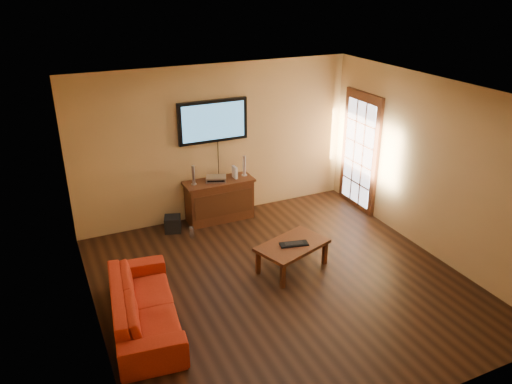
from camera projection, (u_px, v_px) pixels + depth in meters
ground_plane at (282, 283)px, 7.09m from camera, size 5.00×5.00×0.00m
room_walls at (264, 158)px, 6.93m from camera, size 5.00×5.00×5.00m
french_door at (360, 153)px, 9.03m from camera, size 0.07×1.02×2.22m
media_console at (219, 200)px, 8.79m from camera, size 1.22×0.47×0.74m
television at (213, 121)px, 8.40m from camera, size 1.23×0.08×0.73m
coffee_table at (292, 247)px, 7.30m from camera, size 1.18×0.92×0.42m
sofa at (143, 299)px, 6.11m from camera, size 0.80×1.99×0.76m
speaker_left at (193, 176)px, 8.43m from camera, size 0.09×0.09×0.34m
speaker_right at (244, 166)px, 8.81m from camera, size 0.10×0.10×0.37m
av_receiver at (216, 179)px, 8.63m from camera, size 0.41×0.36×0.08m
game_console at (235, 172)px, 8.72m from camera, size 0.05×0.16×0.21m
subwoofer at (173, 224)px, 8.47m from camera, size 0.34×0.34×0.27m
bottle at (192, 232)px, 8.25m from camera, size 0.08×0.08×0.22m
keyboard at (294, 244)px, 7.25m from camera, size 0.44×0.24×0.02m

